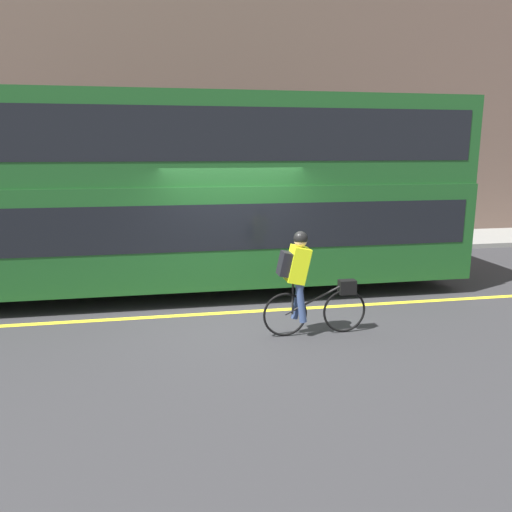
% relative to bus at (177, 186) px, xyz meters
% --- Properties ---
extents(ground_plane, '(80.00, 80.00, 0.00)m').
position_rel_bus_xyz_m(ground_plane, '(0.94, -1.60, -2.11)').
color(ground_plane, '#2D2D30').
extents(road_center_line, '(50.00, 0.14, 0.01)m').
position_rel_bus_xyz_m(road_center_line, '(0.94, -1.57, -2.11)').
color(road_center_line, yellow).
rests_on(road_center_line, ground_plane).
extents(sidewalk_curb, '(60.00, 2.54, 0.13)m').
position_rel_bus_xyz_m(sidewalk_curb, '(0.94, 4.16, -2.04)').
color(sidewalk_curb, gray).
rests_on(sidewalk_curb, ground_plane).
extents(building_facade, '(60.00, 0.30, 8.07)m').
position_rel_bus_xyz_m(building_facade, '(0.94, 5.58, 1.92)').
color(building_facade, brown).
rests_on(building_facade, ground_plane).
extents(bus, '(11.26, 2.53, 3.79)m').
position_rel_bus_xyz_m(bus, '(0.00, 0.00, 0.00)').
color(bus, black).
rests_on(bus, ground_plane).
extents(cyclist_on_bike, '(1.64, 0.32, 1.63)m').
position_rel_bus_xyz_m(cyclist_on_bike, '(1.80, -2.83, -1.24)').
color(cyclist_on_bike, black).
rests_on(cyclist_on_bike, ground_plane).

